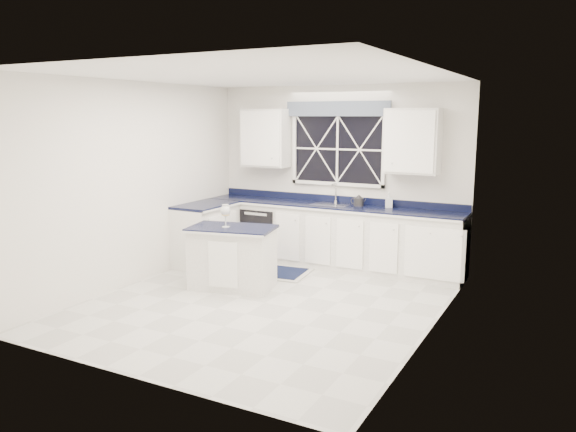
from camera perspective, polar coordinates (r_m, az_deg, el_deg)
The scene contains 13 objects.
ground at distance 6.92m, azimuth -2.36°, elevation -8.81°, with size 4.50×4.50×0.00m, color beige.
back_wall at distance 8.61m, azimuth 5.13°, elevation 4.13°, with size 4.00×0.10×2.70m, color silver.
base_cabinets at distance 8.47m, azimuth 1.75°, elevation -2.10°, with size 3.99×1.60×0.90m.
countertop at distance 8.39m, azimuth 4.29°, elevation 1.02°, with size 3.98×0.64×0.04m, color black.
dishwasher at distance 8.97m, azimuth -2.20°, elevation -1.67°, with size 0.60×0.58×0.82m, color black.
window at distance 8.53m, azimuth 5.06°, elevation 7.31°, with size 1.65×0.09×1.26m.
upper_cabinets at distance 8.41m, azimuth 4.74°, elevation 7.75°, with size 3.10×0.34×0.90m.
faucet at distance 8.54m, azimuth 4.83°, elevation 2.39°, with size 0.05×0.20×0.30m.
island at distance 7.44m, azimuth -5.68°, elevation -4.18°, with size 1.21×0.87×0.82m.
rug at distance 8.25m, azimuth -2.23°, elevation -5.60°, with size 1.32×0.89×0.02m.
kettle at distance 8.30m, azimuth 7.18°, elevation 1.55°, with size 0.24×0.15×0.17m.
wine_glass at distance 7.30m, azimuth -6.37°, elevation 0.44°, with size 0.13×0.13×0.30m.
soap_bottle at distance 8.22m, azimuth 10.22°, elevation 1.60°, with size 0.10×0.10×0.22m, color silver.
Camera 1 is at (3.30, -5.65, 2.25)m, focal length 35.00 mm.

